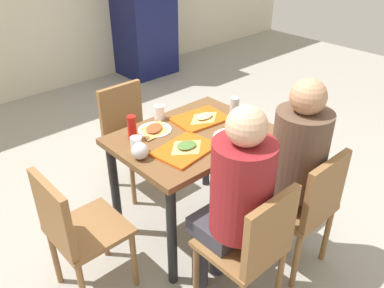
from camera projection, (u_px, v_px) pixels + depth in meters
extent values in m
cube|color=#9E998E|center=(192.00, 225.00, 2.95)|extent=(10.00, 10.00, 0.02)
cube|color=brown|center=(192.00, 136.00, 2.57)|extent=(0.99, 0.72, 0.04)
cylinder|color=black|center=(172.00, 237.00, 2.32)|extent=(0.06, 0.06, 0.73)
cylinder|color=black|center=(266.00, 179.00, 2.82)|extent=(0.06, 0.06, 0.73)
cylinder|color=black|center=(115.00, 191.00, 2.70)|extent=(0.06, 0.06, 0.73)
cylinder|color=black|center=(207.00, 147.00, 3.21)|extent=(0.06, 0.06, 0.73)
cube|color=olive|center=(240.00, 245.00, 2.16)|extent=(0.40, 0.40, 0.03)
cube|color=olive|center=(270.00, 232.00, 1.94)|extent=(0.38, 0.04, 0.40)
cylinder|color=olive|center=(196.00, 272.00, 2.28)|extent=(0.04, 0.04, 0.43)
cylinder|color=olive|center=(236.00, 244.00, 2.48)|extent=(0.04, 0.04, 0.43)
cylinder|color=olive|center=(280.00, 275.00, 2.26)|extent=(0.04, 0.04, 0.43)
cube|color=olive|center=(294.00, 206.00, 2.45)|extent=(0.40, 0.40, 0.03)
cube|color=olive|center=(325.00, 191.00, 2.22)|extent=(0.38, 0.04, 0.40)
cylinder|color=olive|center=(252.00, 232.00, 2.57)|extent=(0.04, 0.04, 0.43)
cylinder|color=olive|center=(283.00, 209.00, 2.77)|extent=(0.04, 0.04, 0.43)
cylinder|color=olive|center=(296.00, 262.00, 2.36)|extent=(0.04, 0.04, 0.43)
cylinder|color=olive|center=(327.00, 234.00, 2.55)|extent=(0.04, 0.04, 0.43)
cube|color=olive|center=(136.00, 141.00, 3.15)|extent=(0.40, 0.40, 0.03)
cube|color=olive|center=(121.00, 109.00, 3.15)|extent=(0.38, 0.04, 0.40)
cylinder|color=olive|center=(167.00, 165.00, 3.25)|extent=(0.04, 0.04, 0.43)
cylinder|color=olive|center=(133.00, 182.00, 3.06)|extent=(0.04, 0.04, 0.43)
cylinder|color=olive|center=(142.00, 149.00, 3.47)|extent=(0.04, 0.04, 0.43)
cylinder|color=olive|center=(109.00, 164.00, 3.27)|extent=(0.04, 0.04, 0.43)
cube|color=olive|center=(89.00, 230.00, 2.26)|extent=(0.40, 0.40, 0.03)
cube|color=olive|center=(53.00, 215.00, 2.05)|extent=(0.04, 0.38, 0.40)
cylinder|color=olive|center=(104.00, 230.00, 2.59)|extent=(0.04, 0.04, 0.43)
cylinder|color=olive|center=(134.00, 260.00, 2.37)|extent=(0.04, 0.04, 0.43)
cylinder|color=olive|center=(55.00, 257.00, 2.39)|extent=(0.04, 0.04, 0.43)
cylinder|color=#383842|center=(200.00, 257.00, 2.37)|extent=(0.10, 0.10, 0.46)
cylinder|color=#383842|center=(219.00, 244.00, 2.46)|extent=(0.10, 0.10, 0.46)
cube|color=#383842|center=(223.00, 224.00, 2.21)|extent=(0.32, 0.28, 0.10)
cylinder|color=maroon|center=(242.00, 188.00, 1.98)|extent=(0.32, 0.32, 0.52)
sphere|color=#DBAD89|center=(247.00, 126.00, 1.81)|extent=(0.20, 0.20, 0.20)
cylinder|color=#383842|center=(254.00, 220.00, 2.66)|extent=(0.10, 0.10, 0.46)
cylinder|color=#383842|center=(269.00, 209.00, 2.75)|extent=(0.10, 0.10, 0.46)
cube|color=#383842|center=(278.00, 188.00, 2.50)|extent=(0.32, 0.28, 0.10)
cylinder|color=brown|center=(299.00, 153.00, 2.27)|extent=(0.32, 0.32, 0.52)
sphere|color=tan|center=(308.00, 97.00, 2.09)|extent=(0.20, 0.20, 0.20)
cube|color=#D85914|center=(185.00, 149.00, 2.37)|extent=(0.39, 0.31, 0.02)
cube|color=#D85914|center=(200.00, 119.00, 2.72)|extent=(0.39, 0.30, 0.02)
cylinder|color=white|center=(155.00, 130.00, 2.60)|extent=(0.22, 0.22, 0.01)
cylinder|color=white|center=(230.00, 137.00, 2.52)|extent=(0.22, 0.22, 0.01)
pyramid|color=#DBAD60|center=(187.00, 146.00, 2.38)|extent=(0.19, 0.15, 0.01)
ellipsoid|color=#4C7233|center=(186.00, 145.00, 2.37)|extent=(0.13, 0.11, 0.01)
pyramid|color=#DBAD60|center=(204.00, 117.00, 2.71)|extent=(0.20, 0.14, 0.01)
ellipsoid|color=#D8C67F|center=(204.00, 116.00, 2.71)|extent=(0.14, 0.10, 0.01)
pyramid|color=tan|center=(154.00, 129.00, 2.58)|extent=(0.25, 0.24, 0.01)
ellipsoid|color=#B74723|center=(154.00, 128.00, 2.57)|extent=(0.18, 0.17, 0.01)
cylinder|color=white|center=(159.00, 113.00, 2.71)|extent=(0.07, 0.07, 0.10)
cylinder|color=white|center=(230.00, 143.00, 2.35)|extent=(0.07, 0.07, 0.10)
cylinder|color=white|center=(136.00, 145.00, 2.34)|extent=(0.07, 0.07, 0.10)
cylinder|color=#B7BCC6|center=(234.00, 106.00, 2.78)|extent=(0.07, 0.07, 0.12)
cylinder|color=red|center=(132.00, 128.00, 2.46)|extent=(0.06, 0.06, 0.16)
sphere|color=silver|center=(140.00, 151.00, 2.28)|extent=(0.10, 0.10, 0.10)
cube|color=#14194C|center=(143.00, 4.00, 5.29)|extent=(0.70, 0.60, 1.90)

